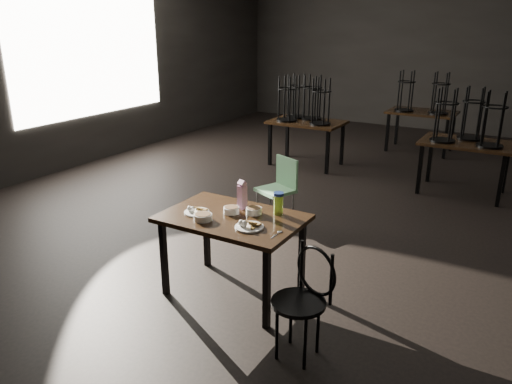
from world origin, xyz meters
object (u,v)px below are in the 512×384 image
Objects in this scene: main_table at (233,225)px; bentwood_chair at (305,294)px; water_bottle at (278,203)px; school_chair at (280,185)px; juice_carton at (242,195)px.

bentwood_chair reaches higher than main_table.
water_bottle is 0.24× the size of bentwood_chair.
bentwood_chair is at bearing -34.13° from school_chair.
juice_carton is at bearing -173.79° from water_bottle.
juice_carton is (-0.03, 0.20, 0.20)m from main_table.
water_bottle reaches higher than bentwood_chair.
water_bottle reaches higher than main_table.
water_bottle is (0.35, 0.04, -0.02)m from juice_carton.
main_table is at bearing -142.61° from water_bottle.
main_table is 4.55× the size of juice_carton.
bentwood_chair is (0.59, -0.69, -0.36)m from water_bottle.
school_chair is (-1.32, 2.10, -0.00)m from bentwood_chair.
juice_carton is 1.33× the size of water_bottle.
juice_carton is at bearing 165.19° from bentwood_chair.
main_table is 1.44× the size of bentwood_chair.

